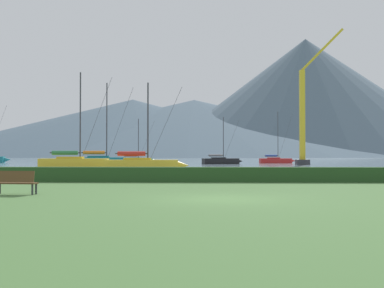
{
  "coord_description": "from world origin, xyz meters",
  "views": [
    {
      "loc": [
        -0.62,
        -17.55,
        1.61
      ],
      "look_at": [
        -2.82,
        65.91,
        3.4
      ],
      "focal_mm": 45.53,
      "sensor_mm": 36.0,
      "label": 1
    }
  ],
  "objects_px": {
    "sailboat_slip_2": "(75,163)",
    "sailboat_slip_3": "(221,161)",
    "dock_crane": "(304,120)",
    "sailboat_slip_10": "(143,164)",
    "park_bench_near_path": "(15,181)",
    "sailboat_slip_0": "(103,161)",
    "sailboat_slip_4": "(136,160)",
    "sailboat_slip_7": "(276,160)"
  },
  "relations": [
    {
      "from": "sailboat_slip_2",
      "to": "sailboat_slip_4",
      "type": "distance_m",
      "value": 30.83
    },
    {
      "from": "sailboat_slip_3",
      "to": "sailboat_slip_4",
      "type": "height_order",
      "value": "sailboat_slip_3"
    },
    {
      "from": "sailboat_slip_4",
      "to": "sailboat_slip_7",
      "type": "height_order",
      "value": "sailboat_slip_7"
    },
    {
      "from": "sailboat_slip_4",
      "to": "dock_crane",
      "type": "bearing_deg",
      "value": -21.41
    },
    {
      "from": "sailboat_slip_2",
      "to": "sailboat_slip_7",
      "type": "height_order",
      "value": "sailboat_slip_2"
    },
    {
      "from": "sailboat_slip_0",
      "to": "park_bench_near_path",
      "type": "height_order",
      "value": "sailboat_slip_0"
    },
    {
      "from": "sailboat_slip_0",
      "to": "sailboat_slip_4",
      "type": "distance_m",
      "value": 17.74
    },
    {
      "from": "sailboat_slip_4",
      "to": "sailboat_slip_7",
      "type": "relative_size",
      "value": 0.83
    },
    {
      "from": "sailboat_slip_3",
      "to": "sailboat_slip_4",
      "type": "xyz_separation_m",
      "value": [
        -14.66,
        2.32,
        -0.01
      ]
    },
    {
      "from": "sailboat_slip_0",
      "to": "park_bench_near_path",
      "type": "xyz_separation_m",
      "value": [
        6.42,
        -47.11,
        -0.21
      ]
    },
    {
      "from": "sailboat_slip_4",
      "to": "sailboat_slip_10",
      "type": "height_order",
      "value": "sailboat_slip_10"
    },
    {
      "from": "sailboat_slip_4",
      "to": "dock_crane",
      "type": "xyz_separation_m",
      "value": [
        27.63,
        -6.94,
        6.44
      ]
    },
    {
      "from": "park_bench_near_path",
      "to": "sailboat_slip_4",
      "type": "bearing_deg",
      "value": 100.07
    },
    {
      "from": "sailboat_slip_3",
      "to": "dock_crane",
      "type": "distance_m",
      "value": 15.19
    },
    {
      "from": "dock_crane",
      "to": "park_bench_near_path",
      "type": "bearing_deg",
      "value": -111.95
    },
    {
      "from": "sailboat_slip_10",
      "to": "sailboat_slip_7",
      "type": "bearing_deg",
      "value": 61.09
    },
    {
      "from": "sailboat_slip_2",
      "to": "park_bench_near_path",
      "type": "relative_size",
      "value": 6.08
    },
    {
      "from": "sailboat_slip_7",
      "to": "park_bench_near_path",
      "type": "relative_size",
      "value": 5.32
    },
    {
      "from": "sailboat_slip_0",
      "to": "sailboat_slip_3",
      "type": "distance_m",
      "value": 22.68
    },
    {
      "from": "park_bench_near_path",
      "to": "sailboat_slip_10",
      "type": "bearing_deg",
      "value": 92.73
    },
    {
      "from": "park_bench_near_path",
      "to": "sailboat_slip_0",
      "type": "bearing_deg",
      "value": 103.99
    },
    {
      "from": "sailboat_slip_2",
      "to": "dock_crane",
      "type": "bearing_deg",
      "value": 33.41
    },
    {
      "from": "sailboat_slip_2",
      "to": "sailboat_slip_3",
      "type": "height_order",
      "value": "sailboat_slip_2"
    },
    {
      "from": "sailboat_slip_4",
      "to": "sailboat_slip_10",
      "type": "relative_size",
      "value": 0.92
    },
    {
      "from": "sailboat_slip_3",
      "to": "sailboat_slip_4",
      "type": "bearing_deg",
      "value": 155.79
    },
    {
      "from": "sailboat_slip_2",
      "to": "park_bench_near_path",
      "type": "height_order",
      "value": "sailboat_slip_2"
    },
    {
      "from": "sailboat_slip_2",
      "to": "sailboat_slip_10",
      "type": "relative_size",
      "value": 1.26
    },
    {
      "from": "sailboat_slip_0",
      "to": "sailboat_slip_3",
      "type": "xyz_separation_m",
      "value": [
        16.74,
        15.29,
        -0.17
      ]
    },
    {
      "from": "sailboat_slip_3",
      "to": "park_bench_near_path",
      "type": "xyz_separation_m",
      "value": [
        -10.32,
        -62.4,
        -0.04
      ]
    },
    {
      "from": "sailboat_slip_0",
      "to": "sailboat_slip_3",
      "type": "height_order",
      "value": "sailboat_slip_0"
    },
    {
      "from": "sailboat_slip_4",
      "to": "dock_crane",
      "type": "distance_m",
      "value": 29.2
    },
    {
      "from": "sailboat_slip_3",
      "to": "sailboat_slip_7",
      "type": "xyz_separation_m",
      "value": [
        10.26,
        7.44,
        -0.01
      ]
    },
    {
      "from": "sailboat_slip_10",
      "to": "park_bench_near_path",
      "type": "relative_size",
      "value": 4.83
    },
    {
      "from": "sailboat_slip_7",
      "to": "sailboat_slip_10",
      "type": "bearing_deg",
      "value": -118.89
    },
    {
      "from": "sailboat_slip_2",
      "to": "park_bench_near_path",
      "type": "xyz_separation_m",
      "value": [
        6.68,
        -33.98,
        -0.17
      ]
    },
    {
      "from": "sailboat_slip_7",
      "to": "park_bench_near_path",
      "type": "distance_m",
      "value": 72.81
    },
    {
      "from": "sailboat_slip_3",
      "to": "dock_crane",
      "type": "bearing_deg",
      "value": -34.82
    },
    {
      "from": "sailboat_slip_4",
      "to": "sailboat_slip_7",
      "type": "xyz_separation_m",
      "value": [
        24.92,
        5.11,
        -0.01
      ]
    },
    {
      "from": "sailboat_slip_0",
      "to": "sailboat_slip_7",
      "type": "bearing_deg",
      "value": 32.49
    },
    {
      "from": "sailboat_slip_0",
      "to": "dock_crane",
      "type": "distance_m",
      "value": 32.18
    },
    {
      "from": "sailboat_slip_3",
      "to": "sailboat_slip_0",
      "type": "bearing_deg",
      "value": -152.81
    },
    {
      "from": "sailboat_slip_4",
      "to": "sailboat_slip_7",
      "type": "distance_m",
      "value": 25.44
    }
  ]
}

